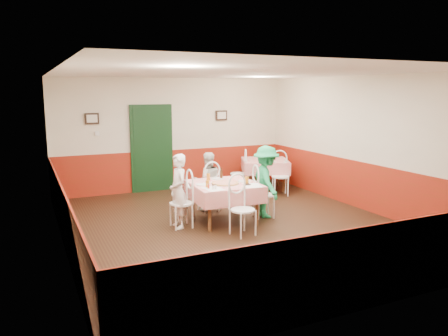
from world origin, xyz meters
name	(u,v)px	position (x,y,z in m)	size (l,w,h in m)	color
floor	(235,225)	(0.00, 0.00, 0.00)	(7.00, 7.00, 0.00)	black
ceiling	(235,73)	(0.00, 0.00, 2.80)	(7.00, 7.00, 0.00)	white
back_wall	(174,134)	(0.00, 3.50, 1.40)	(6.00, 0.10, 2.80)	beige
front_wall	(375,190)	(0.00, -3.50, 1.40)	(6.00, 0.10, 2.80)	beige
left_wall	(59,162)	(-3.00, 0.00, 1.40)	(0.10, 7.00, 2.80)	beige
right_wall	(363,143)	(3.00, 0.00, 1.40)	(0.10, 7.00, 2.80)	beige
wainscot_back	(175,169)	(0.00, 3.48, 0.50)	(6.00, 0.03, 1.00)	maroon
wainscot_front	(369,267)	(0.00, -3.48, 0.50)	(6.00, 0.03, 1.00)	maroon
wainscot_left	(64,219)	(-2.98, 0.00, 0.50)	(0.03, 7.00, 1.00)	maroon
wainscot_right	(360,185)	(2.98, 0.00, 0.50)	(0.03, 7.00, 1.00)	maroon
door	(152,149)	(-0.60, 3.45, 1.05)	(0.96, 0.06, 2.10)	black
picture_left	(92,119)	(-2.00, 3.45, 1.85)	(0.32, 0.03, 0.26)	black
picture_right	(221,115)	(1.30, 3.45, 1.85)	(0.32, 0.03, 0.26)	black
thermostat	(97,133)	(-1.90, 3.45, 1.50)	(0.10, 0.03, 0.10)	white
main_table	(224,203)	(-0.08, 0.29, 0.38)	(1.22, 1.22, 0.77)	red
second_table	(265,174)	(2.07, 2.46, 0.38)	(1.12, 1.12, 0.77)	red
chair_left	(181,203)	(-0.93, 0.33, 0.45)	(0.42, 0.42, 0.90)	white
chair_right	(264,195)	(0.77, 0.26, 0.45)	(0.42, 0.42, 0.90)	white
chair_far	(208,190)	(-0.05, 1.14, 0.45)	(0.42, 0.42, 0.90)	white
chair_near	(243,210)	(-0.12, -0.56, 0.45)	(0.42, 0.42, 0.90)	white
chair_second_a	(239,174)	(1.32, 2.46, 0.45)	(0.42, 0.42, 0.90)	white
chair_second_b	(280,177)	(2.07, 1.71, 0.45)	(0.42, 0.42, 0.90)	white
pizza	(225,183)	(-0.09, 0.22, 0.78)	(0.50, 0.50, 0.03)	#B74723
plate_left	(203,185)	(-0.51, 0.31, 0.77)	(0.25, 0.25, 0.01)	white
plate_right	(245,181)	(0.33, 0.25, 0.77)	(0.25, 0.25, 0.01)	white
plate_far	(217,179)	(-0.04, 0.70, 0.77)	(0.25, 0.25, 0.01)	white
glass_a	(208,184)	(-0.51, 0.07, 0.82)	(0.07, 0.07, 0.12)	#BF7219
glass_b	(247,180)	(0.28, 0.05, 0.83)	(0.07, 0.07, 0.13)	#BF7219
glass_c	(208,177)	(-0.24, 0.67, 0.83)	(0.07, 0.07, 0.13)	#BF7219
beer_bottle	(221,174)	(0.04, 0.69, 0.86)	(0.06, 0.06, 0.20)	#381C0A
shaker_a	(213,187)	(-0.49, -0.13, 0.81)	(0.04, 0.04, 0.09)	silver
shaker_b	(216,187)	(-0.44, -0.13, 0.81)	(0.04, 0.04, 0.09)	silver
shaker_c	(209,186)	(-0.53, -0.03, 0.81)	(0.04, 0.04, 0.09)	#B23319
menu_left	(213,189)	(-0.46, -0.08, 0.76)	(0.30, 0.40, 0.00)	white
menu_right	(252,185)	(0.30, -0.13, 0.76)	(0.30, 0.40, 0.00)	white
wallet	(247,184)	(0.23, -0.05, 0.77)	(0.11, 0.09, 0.02)	black
diner_left	(178,191)	(-0.98, 0.33, 0.68)	(0.50, 0.33, 1.36)	gray
diner_far	(208,182)	(-0.05, 1.19, 0.62)	(0.60, 0.47, 1.23)	gray
diner_right	(266,182)	(0.82, 0.26, 0.71)	(0.92, 0.53, 1.43)	gray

